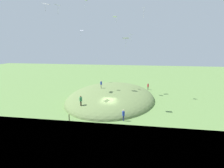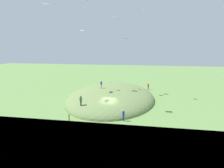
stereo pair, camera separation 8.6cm
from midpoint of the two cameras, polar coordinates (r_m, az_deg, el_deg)
name	(u,v)px [view 1 (the left image)]	position (r m, az deg, el deg)	size (l,w,h in m)	color
ground_plane	(109,112)	(34.79, -1.01, -8.05)	(160.00, 160.00, 0.00)	#628645
grass_hill	(111,99)	(42.83, -0.31, -4.29)	(26.71, 18.66, 5.29)	olive
person_watching_kites	(101,83)	(41.06, -3.26, 0.15)	(0.48, 0.48, 1.62)	brown
person_on_hilltop	(81,100)	(33.47, -9.19, -4.51)	(0.65, 0.65, 1.75)	black
person_with_child	(123,114)	(30.37, 3.29, -8.71)	(0.54, 0.54, 1.81)	navy
person_walking_path	(148,86)	(51.77, 10.44, -0.49)	(0.54, 0.54, 1.72)	brown
kite_0	(96,58)	(49.52, -4.82, 7.62)	(0.86, 0.61, 1.16)	white
kite_1	(144,9)	(43.16, 9.17, 20.94)	(0.85, 0.90, 2.06)	white
kite_2	(86,1)	(43.99, -7.78, 22.89)	(0.82, 0.76, 2.03)	white
kite_3	(131,35)	(46.33, 5.57, 14.16)	(0.98, 1.19, 1.85)	silver
kite_5	(115,17)	(45.52, 0.81, 19.01)	(0.90, 1.05, 1.41)	white
kite_6	(82,31)	(39.70, -8.94, 15.10)	(0.49, 0.69, 1.18)	white
kite_7	(46,4)	(36.01, -18.80, 21.22)	(1.41, 1.24, 1.38)	silver
kite_8	(126,38)	(33.57, 4.00, 13.18)	(0.78, 1.09, 1.51)	white
kite_9	(57,5)	(40.01, -15.84, 21.29)	(1.27, 0.98, 1.73)	silver
mooring_post	(69,118)	(31.25, -12.51, -9.58)	(0.14, 0.14, 1.08)	brown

